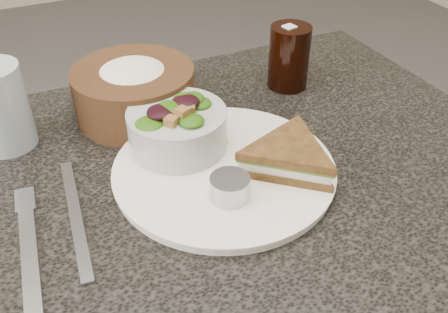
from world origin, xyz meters
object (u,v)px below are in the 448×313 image
Objects in this scene: salad_bowl at (177,123)px; bread_basket at (134,84)px; dressing_ramekin at (230,188)px; dinner_plate at (224,170)px; sandwich at (289,157)px; cola_glass at (289,54)px.

salad_bowl is 0.73× the size of bread_basket.
salad_bowl is 2.74× the size of dressing_ramekin.
bread_basket reaches higher than dinner_plate.
sandwich reaches higher than dressing_ramekin.
bread_basket reaches higher than sandwich.
cola_glass is (0.13, 0.22, 0.03)m from sandwich.
sandwich is at bearing -43.96° from salad_bowl.
bread_basket is at bearing 107.17° from dinner_plate.
dressing_ramekin is 0.27× the size of bread_basket.
cola_glass is (0.25, 0.11, 0.01)m from salad_bowl.
sandwich is (0.08, -0.04, 0.03)m from dinner_plate.
salad_bowl is (-0.04, 0.07, 0.05)m from dinner_plate.
sandwich is at bearing -60.20° from bread_basket.
dinner_plate is 0.22m from bread_basket.
salad_bowl is at bearing 98.32° from dressing_ramekin.
cola_glass reaches higher than salad_bowl.
dinner_plate is 5.90× the size of dressing_ramekin.
salad_bowl is at bearing 176.63° from sandwich.
cola_glass reaches higher than dinner_plate.
sandwich is at bearing -28.29° from dinner_plate.
dressing_ramekin is at bearing -81.68° from salad_bowl.
dinner_plate is at bearing -167.70° from sandwich.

